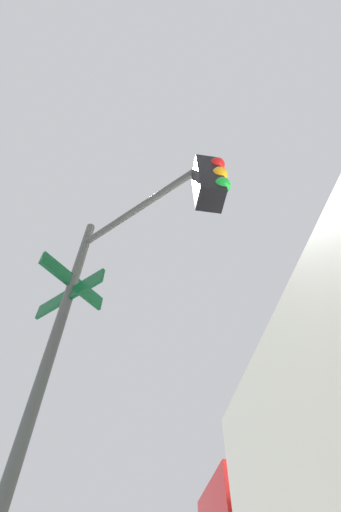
# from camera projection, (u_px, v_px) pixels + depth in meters

# --- Properties ---
(traffic_signal_near) EXTENTS (1.99, 2.05, 5.54)m
(traffic_signal_near) POSITION_uv_depth(u_px,v_px,m) (127.00, 273.00, 3.55)
(traffic_signal_near) COLOR #474C47
(traffic_signal_near) RESTS_ON ground_plane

